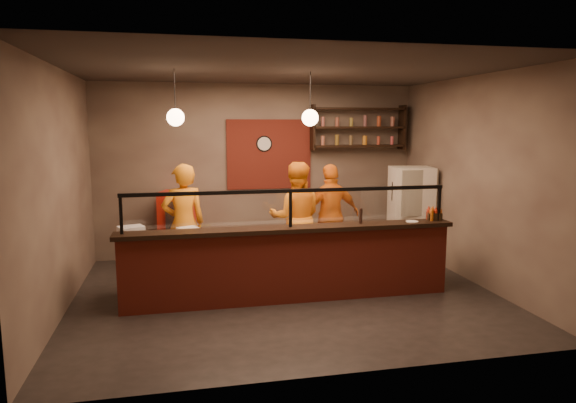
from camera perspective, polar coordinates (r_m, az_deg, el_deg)
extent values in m
plane|color=black|center=(7.62, -0.23, -10.24)|extent=(6.00, 6.00, 0.00)
plane|color=#342D28|center=(7.25, -0.24, 14.46)|extent=(6.00, 6.00, 0.00)
plane|color=#786958|center=(9.71, -3.28, 3.49)|extent=(6.00, 0.00, 6.00)
plane|color=#786958|center=(7.27, -24.05, 1.06)|extent=(0.00, 5.00, 5.00)
plane|color=#786958|center=(8.41, 20.21, 2.19)|extent=(0.00, 5.00, 5.00)
plane|color=#786958|center=(4.87, 5.85, -1.57)|extent=(6.00, 0.00, 6.00)
cube|color=maroon|center=(9.69, -2.10, 5.26)|extent=(1.60, 0.04, 1.30)
cube|color=maroon|center=(7.19, 0.27, -7.21)|extent=(4.60, 0.25, 1.00)
cube|color=black|center=(7.07, 0.27, -3.07)|extent=(4.70, 0.37, 0.06)
cube|color=gray|center=(7.68, -0.54, -6.76)|extent=(4.60, 0.75, 0.85)
cube|color=silver|center=(7.58, -0.54, -3.48)|extent=(4.60, 0.75, 0.05)
cube|color=white|center=(7.01, 0.27, -0.83)|extent=(4.40, 0.02, 0.50)
cube|color=black|center=(6.98, 0.28, 1.19)|extent=(4.50, 0.05, 0.05)
cube|color=black|center=(6.89, -18.06, -1.42)|extent=(0.04, 0.04, 0.50)
cube|color=black|center=(7.01, 0.27, -0.83)|extent=(0.04, 0.04, 0.50)
cube|color=black|center=(7.79, 16.43, -0.24)|extent=(0.04, 0.04, 0.50)
cube|color=black|center=(9.98, 7.76, 6.15)|extent=(1.80, 0.28, 0.04)
cube|color=black|center=(9.97, 7.80, 8.16)|extent=(1.80, 0.28, 0.04)
cube|color=black|center=(9.98, 7.84, 10.17)|extent=(1.80, 0.28, 0.04)
cube|color=black|center=(9.70, 2.75, 8.22)|extent=(0.04, 0.28, 0.85)
cube|color=black|center=(10.31, 12.55, 8.04)|extent=(0.04, 0.28, 0.85)
cylinder|color=black|center=(9.66, -2.68, 6.43)|extent=(0.30, 0.04, 0.30)
cylinder|color=black|center=(7.27, -12.48, 11.87)|extent=(0.01, 0.01, 0.60)
sphere|color=#FFC48C|center=(7.26, -12.39, 9.11)|extent=(0.24, 0.24, 0.24)
cylinder|color=black|center=(7.51, 2.49, 11.95)|extent=(0.01, 0.01, 0.60)
sphere|color=#FFC48C|center=(7.50, 2.47, 9.28)|extent=(0.24, 0.24, 0.24)
imported|color=orange|center=(8.14, -11.52, -2.41)|extent=(0.76, 0.59, 1.86)
imported|color=orange|center=(8.53, 0.87, -1.78)|extent=(1.00, 0.84, 1.85)
imported|color=orange|center=(8.96, 4.82, -1.53)|extent=(1.09, 0.57, 1.78)
cube|color=beige|center=(9.54, 13.44, -1.36)|extent=(0.82, 0.78, 1.70)
cube|color=red|center=(9.38, -12.21, -2.78)|extent=(0.68, 0.65, 1.28)
cylinder|color=beige|center=(7.76, 4.84, -2.99)|extent=(0.56, 0.56, 0.01)
cube|color=silver|center=(7.41, -17.04, -3.28)|extent=(0.40, 0.36, 0.16)
cube|color=silver|center=(7.54, -16.79, -3.20)|extent=(0.30, 0.25, 0.13)
cube|color=silver|center=(7.31, -11.07, -3.35)|extent=(0.33, 0.30, 0.13)
cylinder|color=gold|center=(7.50, -9.88, -3.28)|extent=(0.37, 0.17, 0.06)
cube|color=black|center=(7.87, 15.93, -1.58)|extent=(0.23, 0.19, 0.11)
cylinder|color=black|center=(7.36, 8.09, -1.60)|extent=(0.06, 0.06, 0.22)
cylinder|color=silver|center=(7.62, 13.63, -2.18)|extent=(0.18, 0.18, 0.01)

